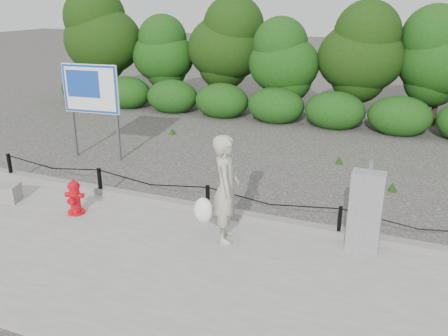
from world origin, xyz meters
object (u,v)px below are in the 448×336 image
pedestrian (224,190)px  utility_cabinet (365,212)px  fire_hydrant (75,198)px  advertising_sign (91,93)px

pedestrian → utility_cabinet: 2.32m
fire_hydrant → utility_cabinet: bearing=-6.3°
advertising_sign → utility_cabinet: bearing=-24.6°
fire_hydrant → utility_cabinet: utility_cabinet is taller
utility_cabinet → advertising_sign: (-7.14, 2.40, 0.98)m
pedestrian → advertising_sign: 5.77m
fire_hydrant → pedestrian: (3.05, 0.16, 0.58)m
pedestrian → utility_cabinet: (2.25, 0.55, -0.22)m
utility_cabinet → advertising_sign: size_ratio=0.61×
pedestrian → fire_hydrant: bearing=72.6°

